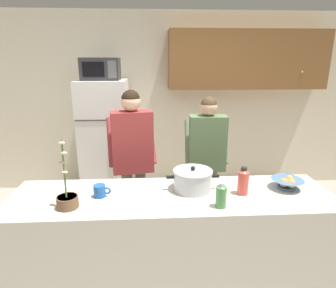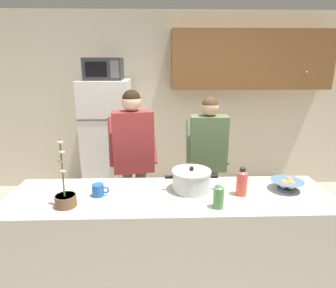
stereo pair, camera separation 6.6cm
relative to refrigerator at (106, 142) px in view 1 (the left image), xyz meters
name	(u,v)px [view 1 (the left image)]	position (x,y,z in m)	size (l,w,h in m)	color
back_wall_unit	(181,94)	(1.08, 0.39, 0.61)	(6.00, 0.48, 2.60)	beige
kitchen_island	(172,246)	(0.79, -1.85, -0.38)	(2.51, 0.68, 0.92)	beige
refrigerator	(106,142)	(0.00, 0.00, 0.00)	(0.64, 0.68, 1.68)	white
microwave	(101,69)	(0.00, -0.02, 0.98)	(0.48, 0.37, 0.28)	#2D2D30
person_near_pot	(132,150)	(0.44, -1.02, 0.19)	(0.55, 0.48, 1.65)	#726656
person_by_sink	(207,151)	(1.25, -0.89, 0.13)	(0.49, 0.42, 1.56)	#726656
cooking_pot	(193,180)	(0.96, -1.77, 0.16)	(0.42, 0.31, 0.20)	silver
coffee_mug	(100,191)	(0.24, -1.85, 0.13)	(0.13, 0.09, 0.10)	#1E59B2
bread_bowl	(287,183)	(1.73, -1.79, 0.13)	(0.26, 0.26, 0.10)	#4C7299
bottle_near_edge	(221,195)	(1.12, -2.06, 0.17)	(0.08, 0.08, 0.19)	#4C8C4C
bottle_mid_counter	(243,181)	(1.34, -1.87, 0.19)	(0.08, 0.08, 0.22)	#D84C3F
potted_orchid	(67,199)	(0.04, -2.01, 0.15)	(0.15, 0.15, 0.50)	brown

